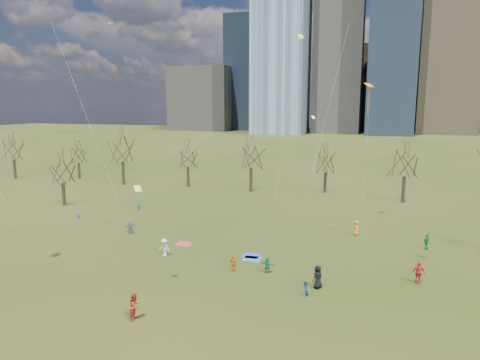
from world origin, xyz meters
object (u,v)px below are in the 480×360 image
(blanket_crimson, at_px, (184,244))
(person_4, at_px, (233,264))
(person_2, at_px, (135,306))
(blanket_navy, at_px, (251,256))
(blanket_teal, at_px, (252,259))

(blanket_crimson, height_order, person_4, person_4)
(person_2, bearing_deg, blanket_crimson, 9.10)
(blanket_crimson, bearing_deg, blanket_navy, -9.69)
(blanket_crimson, relative_size, person_4, 1.12)
(person_2, height_order, person_4, person_2)
(blanket_teal, height_order, blanket_crimson, same)
(blanket_teal, distance_m, person_4, 3.56)
(person_2, bearing_deg, blanket_navy, -20.03)
(blanket_navy, relative_size, blanket_crimson, 1.00)
(blanket_teal, bearing_deg, person_2, -107.88)
(blanket_navy, relative_size, person_2, 0.86)
(blanket_teal, distance_m, blanket_crimson, 8.35)
(blanket_navy, distance_m, person_4, 4.30)
(blanket_teal, bearing_deg, blanket_crimson, 165.19)
(blanket_crimson, xyz_separation_m, person_4, (7.38, -5.55, 0.70))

